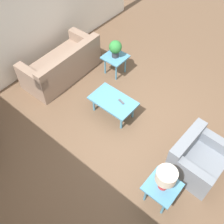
{
  "coord_description": "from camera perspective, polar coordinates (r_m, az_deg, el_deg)",
  "views": [
    {
      "loc": [
        -1.83,
        2.74,
        4.53
      ],
      "look_at": [
        0.25,
        0.27,
        0.55
      ],
      "focal_mm": 42.0,
      "sensor_mm": 36.0,
      "label": 1
    }
  ],
  "objects": [
    {
      "name": "table_lamp",
      "position": [
        4.17,
        11.64,
        -13.79
      ],
      "size": [
        0.33,
        0.33,
        0.48
      ],
      "color": "red",
      "rests_on": "side_table_lamp"
    },
    {
      "name": "armchair",
      "position": [
        5.08,
        17.91,
        -9.68
      ],
      "size": [
        0.87,
        0.98,
        0.76
      ],
      "rotation": [
        0.0,
        0.0,
        -1.61
      ],
      "color": "slate",
      "rests_on": "ground_plane"
    },
    {
      "name": "coffee_table",
      "position": [
        5.53,
        0.25,
        2.22
      ],
      "size": [
        0.97,
        0.59,
        0.43
      ],
      "color": "teal",
      "rests_on": "ground_plane"
    },
    {
      "name": "sofa",
      "position": [
        6.55,
        -10.7,
        9.89
      ],
      "size": [
        0.94,
        1.94,
        0.85
      ],
      "rotation": [
        0.0,
        0.0,
        1.6
      ],
      "color": "gray",
      "rests_on": "ground_plane"
    },
    {
      "name": "ground_plane",
      "position": [
        5.61,
        3.71,
        -3.19
      ],
      "size": [
        14.0,
        14.0,
        0.0
      ],
      "primitive_type": "plane",
      "color": "brown"
    },
    {
      "name": "wall_right",
      "position": [
        6.45,
        -18.91,
        18.7
      ],
      "size": [
        0.12,
        7.2,
        2.7
      ],
      "color": "white",
      "rests_on": "ground_plane"
    },
    {
      "name": "side_table_plant",
      "position": [
        6.45,
        0.71,
        11.47
      ],
      "size": [
        0.53,
        0.53,
        0.51
      ],
      "color": "teal",
      "rests_on": "ground_plane"
    },
    {
      "name": "side_table_lamp",
      "position": [
        4.52,
        10.82,
        -15.96
      ],
      "size": [
        0.53,
        0.53,
        0.51
      ],
      "color": "teal",
      "rests_on": "ground_plane"
    },
    {
      "name": "remote_control",
      "position": [
        5.45,
        2.04,
        2.27
      ],
      "size": [
        0.16,
        0.07,
        0.02
      ],
      "color": "#4C4C51",
      "rests_on": "coffee_table"
    },
    {
      "name": "potted_plant",
      "position": [
        6.25,
        0.74,
        13.79
      ],
      "size": [
        0.3,
        0.3,
        0.43
      ],
      "color": "#333338",
      "rests_on": "side_table_plant"
    }
  ]
}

